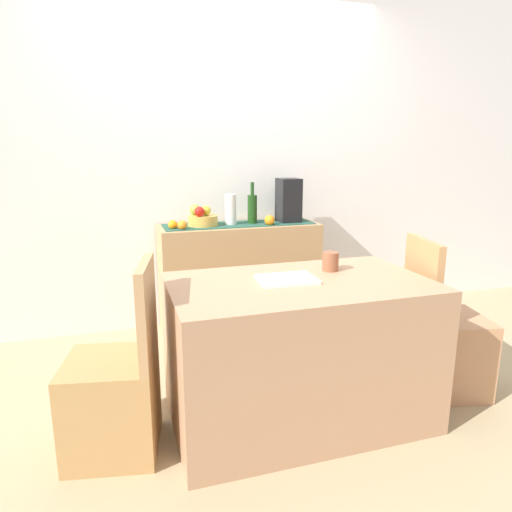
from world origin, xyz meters
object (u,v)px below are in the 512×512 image
(coffee_maker, at_px, (288,200))
(open_book, at_px, (287,279))
(chair_by_corner, at_px, (444,347))
(wine_bottle, at_px, (252,208))
(dining_table, at_px, (299,350))
(ceramic_vase, at_px, (230,210))
(coffee_cup, at_px, (330,261))
(fruit_bowl, at_px, (203,220))
(sideboard_console, at_px, (240,277))
(chair_near_window, at_px, (115,397))

(coffee_maker, distance_m, open_book, 1.38)
(coffee_maker, distance_m, chair_by_corner, 1.55)
(open_book, bearing_deg, wine_bottle, 83.29)
(wine_bottle, relative_size, chair_by_corner, 0.35)
(coffee_maker, bearing_deg, dining_table, -108.83)
(coffee_maker, xyz_separation_m, dining_table, (-0.44, -1.28, -0.62))
(coffee_maker, distance_m, ceramic_vase, 0.47)
(coffee_cup, bearing_deg, fruit_bowl, 112.39)
(fruit_bowl, relative_size, coffee_cup, 2.17)
(sideboard_console, xyz_separation_m, ceramic_vase, (-0.07, 0.00, 0.53))
(open_book, height_order, coffee_cup, coffee_cup)
(coffee_maker, xyz_separation_m, chair_near_window, (-1.35, -1.29, -0.73))
(coffee_maker, relative_size, coffee_cup, 3.31)
(wine_bottle, relative_size, ceramic_vase, 1.37)
(wine_bottle, bearing_deg, open_book, -99.35)
(chair_near_window, height_order, chair_by_corner, same)
(coffee_maker, height_order, chair_by_corner, coffee_maker)
(ceramic_vase, distance_m, dining_table, 1.41)
(fruit_bowl, bearing_deg, coffee_cup, -67.61)
(coffee_maker, bearing_deg, open_book, -111.62)
(coffee_cup, bearing_deg, sideboard_console, 99.64)
(wine_bottle, relative_size, coffee_maker, 0.93)
(ceramic_vase, height_order, chair_by_corner, ceramic_vase)
(coffee_maker, height_order, dining_table, coffee_maker)
(sideboard_console, height_order, coffee_maker, coffee_maker)
(coffee_maker, distance_m, chair_near_window, 2.00)
(dining_table, relative_size, chair_by_corner, 1.43)
(ceramic_vase, height_order, chair_near_window, ceramic_vase)
(fruit_bowl, bearing_deg, chair_near_window, -117.63)
(sideboard_console, xyz_separation_m, dining_table, (-0.04, -1.28, -0.04))
(open_book, distance_m, chair_by_corner, 1.08)
(coffee_maker, height_order, chair_near_window, coffee_maker)
(ceramic_vase, bearing_deg, dining_table, -88.80)
(ceramic_vase, distance_m, chair_by_corner, 1.72)
(fruit_bowl, xyz_separation_m, chair_by_corner, (1.14, -1.28, -0.60))
(ceramic_vase, xyz_separation_m, chair_by_corner, (0.94, -1.28, -0.67))
(fruit_bowl, height_order, ceramic_vase, ceramic_vase)
(wine_bottle, height_order, open_book, wine_bottle)
(ceramic_vase, height_order, coffee_cup, ceramic_vase)
(ceramic_vase, bearing_deg, sideboard_console, 0.00)
(coffee_cup, xyz_separation_m, chair_by_corner, (0.67, -0.14, -0.52))
(dining_table, relative_size, coffee_cup, 12.69)
(wine_bottle, height_order, chair_by_corner, wine_bottle)
(fruit_bowl, distance_m, chair_by_corner, 1.82)
(wine_bottle, height_order, coffee_maker, coffee_maker)
(dining_table, bearing_deg, ceramic_vase, 91.20)
(open_book, bearing_deg, coffee_maker, 71.01)
(coffee_cup, bearing_deg, ceramic_vase, 102.92)
(sideboard_console, height_order, fruit_bowl, fruit_bowl)
(sideboard_console, bearing_deg, chair_near_window, -126.43)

